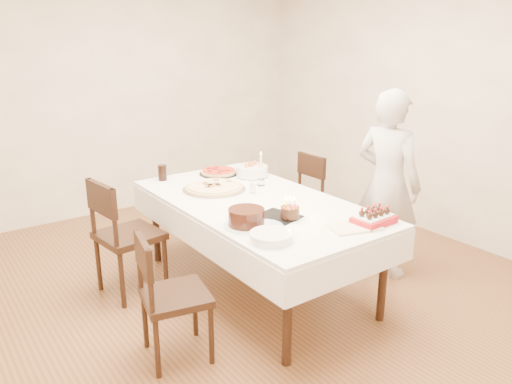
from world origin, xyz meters
TOP-DOWN VIEW (x-y plane):
  - floor at (0.00, 0.00)m, footprint 5.00×5.00m
  - wall_back at (0.00, 2.50)m, footprint 4.50×0.04m
  - wall_right at (2.25, 0.00)m, footprint 0.04×5.00m
  - dining_table at (0.04, -0.02)m, footprint 1.21×2.18m
  - chair_right_savory at (0.91, 0.51)m, footprint 0.46×0.46m
  - chair_left_savory at (-0.81, 0.52)m, footprint 0.55×0.55m
  - chair_left_dessert at (-0.92, -0.47)m, footprint 0.52×0.52m
  - person at (1.10, -0.42)m, footprint 0.49×0.64m
  - pizza_white at (-0.09, 0.41)m, footprint 0.57×0.57m
  - pizza_pepperoni at (0.21, 0.82)m, footprint 0.48×0.48m
  - red_placemat at (0.44, 0.59)m, footprint 0.29×0.29m
  - pasta_bowl at (0.41, 0.57)m, footprint 0.34×0.34m
  - taper_candle at (0.31, 0.30)m, footprint 0.07×0.07m
  - shaker_pair at (0.13, 0.14)m, footprint 0.07×0.07m
  - cola_glass at (-0.31, 0.94)m, footprint 0.10×0.10m
  - layer_cake at (-0.34, -0.42)m, footprint 0.32×0.32m
  - cake_board at (-0.07, -0.41)m, footprint 0.35×0.35m
  - birthday_cake at (-0.01, -0.48)m, footprint 0.18×0.18m
  - strawberry_box at (0.41, -0.89)m, footprint 0.30×0.21m
  - box_lid at (0.24, -0.86)m, footprint 0.39×0.32m
  - plate_stack at (-0.35, -0.72)m, footprint 0.35×0.35m
  - china_plate at (-0.27, -0.51)m, footprint 0.32×0.32m

SIDE VIEW (x-z plane):
  - floor at x=0.00m, z-range 0.00..0.00m
  - dining_table at x=0.04m, z-range 0.00..0.75m
  - chair_left_dessert at x=-0.92m, z-range 0.00..0.86m
  - chair_right_savory at x=0.91m, z-range 0.00..0.88m
  - chair_left_savory at x=-0.81m, z-range 0.00..0.96m
  - red_placemat at x=0.44m, z-range 0.75..0.75m
  - cake_board at x=-0.07m, z-range 0.74..0.76m
  - box_lid at x=0.24m, z-range 0.74..0.76m
  - china_plate at x=-0.27m, z-range 0.75..0.76m
  - pizza_white at x=-0.09m, z-range 0.75..0.79m
  - pizza_pepperoni at x=0.21m, z-range 0.75..0.79m
  - plate_stack at x=-0.35m, z-range 0.75..0.81m
  - strawberry_box at x=0.41m, z-range 0.75..0.82m
  - shaker_pair at x=0.13m, z-range 0.75..0.83m
  - person at x=1.10m, z-range 0.00..1.59m
  - pasta_bowl at x=0.41m, z-range 0.76..0.85m
  - layer_cake at x=-0.34m, z-range 0.75..0.87m
  - cola_glass at x=-0.31m, z-range 0.75..0.89m
  - birthday_cake at x=-0.01m, z-range 0.76..0.90m
  - taper_candle at x=0.31m, z-range 0.75..1.05m
  - wall_back at x=0.00m, z-range 0.00..2.70m
  - wall_right at x=2.25m, z-range 0.00..2.70m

